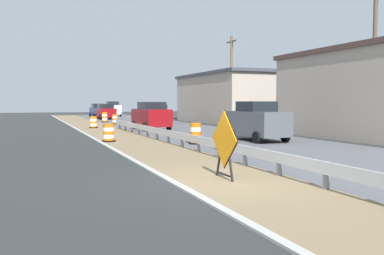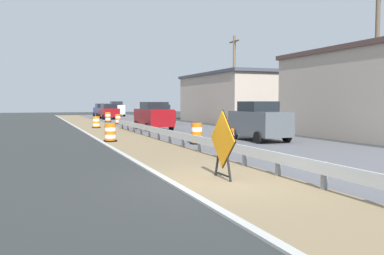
# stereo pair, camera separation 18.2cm
# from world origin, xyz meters

# --- Properties ---
(ground_plane) EXTENTS (160.00, 160.00, 0.00)m
(ground_plane) POSITION_xyz_m (0.00, 0.00, 0.00)
(ground_plane) COLOR #2B2D2D
(median_dirt_strip) EXTENTS (3.37, 120.00, 0.01)m
(median_dirt_strip) POSITION_xyz_m (0.49, 0.00, 0.00)
(median_dirt_strip) COLOR #7F6B4C
(median_dirt_strip) RESTS_ON ground
(curb_near_edge) EXTENTS (0.20, 120.00, 0.11)m
(curb_near_edge) POSITION_xyz_m (-1.30, 0.00, 0.00)
(curb_near_edge) COLOR #ADADA8
(curb_near_edge) RESTS_ON ground
(guardrail_median) EXTENTS (0.18, 51.62, 0.71)m
(guardrail_median) POSITION_xyz_m (1.93, -1.86, 0.52)
(guardrail_median) COLOR silver
(guardrail_median) RESTS_ON ground
(warning_sign_diamond) EXTENTS (0.08, 1.69, 1.98)m
(warning_sign_diamond) POSITION_xyz_m (0.26, 0.38, 1.06)
(warning_sign_diamond) COLOR black
(warning_sign_diamond) RESTS_ON ground
(traffic_barrel_nearest) EXTENTS (0.73, 0.73, 1.00)m
(traffic_barrel_nearest) POSITION_xyz_m (3.30, 6.28, 0.45)
(traffic_barrel_nearest) COLOR orange
(traffic_barrel_nearest) RESTS_ON ground
(traffic_barrel_close) EXTENTS (0.70, 0.70, 1.09)m
(traffic_barrel_close) POSITION_xyz_m (3.17, 9.64, 0.50)
(traffic_barrel_close) COLOR orange
(traffic_barrel_close) RESTS_ON ground
(traffic_barrel_mid) EXTENTS (0.75, 0.75, 0.99)m
(traffic_barrel_mid) POSITION_xyz_m (-0.78, 12.55, 0.44)
(traffic_barrel_mid) COLOR orange
(traffic_barrel_mid) RESTS_ON ground
(traffic_barrel_far) EXTENTS (0.71, 0.71, 0.96)m
(traffic_barrel_far) POSITION_xyz_m (0.21, 24.93, 0.43)
(traffic_barrel_far) COLOR orange
(traffic_barrel_far) RESTS_ON ground
(traffic_barrel_farther) EXTENTS (0.64, 0.64, 0.95)m
(traffic_barrel_farther) POSITION_xyz_m (3.14, 30.62, 0.43)
(traffic_barrel_farther) COLOR orange
(traffic_barrel_farther) RESTS_ON ground
(traffic_barrel_farthest) EXTENTS (0.72, 0.72, 1.06)m
(traffic_barrel_farthest) POSITION_xyz_m (2.85, 34.77, 0.48)
(traffic_barrel_farthest) COLOR orange
(traffic_barrel_farthest) RESTS_ON ground
(car_lead_near_lane) EXTENTS (2.19, 4.79, 1.92)m
(car_lead_near_lane) POSITION_xyz_m (4.28, 42.64, 0.97)
(car_lead_near_lane) COLOR maroon
(car_lead_near_lane) RESTS_ON ground
(car_trailing_near_lane) EXTENTS (2.12, 4.11, 2.21)m
(car_trailing_near_lane) POSITION_xyz_m (7.11, 10.07, 1.10)
(car_trailing_near_lane) COLOR #4C5156
(car_trailing_near_lane) RESTS_ON ground
(car_lead_far_lane) EXTENTS (2.22, 4.75, 2.18)m
(car_lead_far_lane) POSITION_xyz_m (4.12, 21.24, 1.09)
(car_lead_far_lane) COLOR maroon
(car_lead_far_lane) RESTS_ON ground
(car_mid_far_lane) EXTENTS (2.15, 4.25, 1.91)m
(car_mid_far_lane) POSITION_xyz_m (7.02, 29.21, 0.96)
(car_mid_far_lane) COLOR maroon
(car_mid_far_lane) RESTS_ON ground
(car_trailing_far_lane) EXTENTS (2.12, 4.32, 1.94)m
(car_trailing_far_lane) POSITION_xyz_m (4.34, 48.41, 0.97)
(car_trailing_far_lane) COLOR navy
(car_trailing_far_lane) RESTS_ON ground
(car_distant_a) EXTENTS (1.97, 4.55, 2.25)m
(car_distant_a) POSITION_xyz_m (7.21, 52.82, 1.12)
(car_distant_a) COLOR silver
(car_distant_a) RESTS_ON ground
(roadside_shop_near) EXTENTS (7.16, 10.96, 5.40)m
(roadside_shop_near) POSITION_xyz_m (14.96, 9.70, 2.71)
(roadside_shop_near) COLOR #AD9E8E
(roadside_shop_near) RESTS_ON ground
(roadside_shop_far) EXTENTS (8.73, 14.97, 5.21)m
(roadside_shop_far) POSITION_xyz_m (16.15, 29.82, 2.62)
(roadside_shop_far) COLOR #AD9E8E
(roadside_shop_far) RESTS_ON ground
(utility_pole_near) EXTENTS (0.24, 1.80, 8.62)m
(utility_pole_near) POSITION_xyz_m (12.78, 7.35, 4.47)
(utility_pole_near) COLOR brown
(utility_pole_near) RESTS_ON ground
(utility_pole_mid) EXTENTS (0.24, 1.80, 8.09)m
(utility_pole_mid) POSITION_xyz_m (12.28, 23.41, 4.20)
(utility_pole_mid) COLOR brown
(utility_pole_mid) RESTS_ON ground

